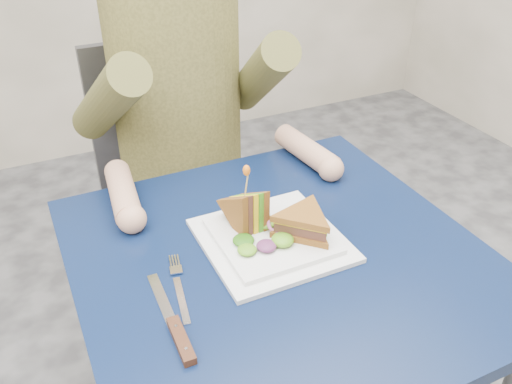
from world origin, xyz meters
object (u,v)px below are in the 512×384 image
diner (177,67)px  sandwich_flat (304,223)px  table (280,285)px  fork (180,289)px  knife (177,332)px  chair (175,174)px  plate (272,239)px  sandwich_upright (247,212)px

diner → sandwich_flat: diner is taller
table → fork: size_ratio=4.20×
table → fork: fork is taller
knife → diner: bearing=70.5°
diner → sandwich_flat: 0.58m
chair → sandwich_flat: 0.71m
chair → plate: size_ratio=3.58×
chair → diner: diner is taller
chair → knife: bearing=-106.9°
diner → sandwich_flat: (0.06, -0.56, -0.14)m
table → knife: (-0.24, -0.11, 0.09)m
plate → sandwich_flat: 0.07m
diner → sandwich_upright: (-0.03, -0.49, -0.13)m
table → knife: knife is taller
table → plate: bearing=89.0°
sandwich_upright → fork: sandwich_upright is taller
diner → sandwich_upright: bearing=-93.7°
knife → sandwich_upright: bearing=42.7°
sandwich_upright → knife: sandwich_upright is taller
fork → table: bearing=3.7°
sandwich_upright → knife: 0.29m
sandwich_flat → fork: bearing=-174.1°
fork → diner: bearing=70.7°
sandwich_upright → knife: size_ratio=0.58×
sandwich_upright → knife: bearing=-137.3°
chair → fork: size_ratio=5.21×
sandwich_upright → plate: bearing=-54.8°
chair → diner: 0.39m
plate → table: bearing=-91.0°
plate → sandwich_flat: (0.06, -0.02, 0.04)m
diner → knife: 0.74m
knife → fork: bearing=69.6°
table → fork: bearing=-176.3°
sandwich_flat → fork: sandwich_flat is taller
table → chair: size_ratio=0.81×
fork → knife: knife is taller
diner → sandwich_flat: bearing=-84.3°
chair → knife: chair is taller
table → sandwich_upright: 0.16m
table → plate: (0.00, 0.04, 0.09)m
diner → sandwich_flat: size_ratio=3.96×
sandwich_upright → knife: (-0.21, -0.19, -0.05)m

